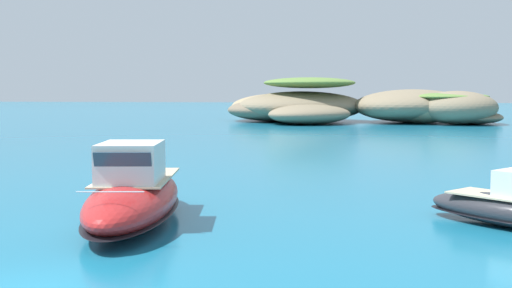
{
  "coord_description": "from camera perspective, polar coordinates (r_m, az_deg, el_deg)",
  "views": [
    {
      "loc": [
        7.1,
        -13.63,
        4.66
      ],
      "look_at": [
        2.75,
        19.99,
        1.76
      ],
      "focal_mm": 45.83,
      "sensor_mm": 36.0,
      "label": 1
    }
  ],
  "objects": [
    {
      "name": "motorboat_red",
      "position": [
        23.07,
        -10.63,
        -4.46
      ],
      "size": [
        4.11,
        9.91,
        2.83
      ],
      "color": "red",
      "rests_on": "ground"
    },
    {
      "name": "islet_small",
      "position": [
        90.87,
        15.02,
        3.13
      ],
      "size": [
        23.53,
        23.7,
        4.52
      ],
      "color": "#84755B",
      "rests_on": "ground"
    },
    {
      "name": "islet_large",
      "position": [
        92.5,
        3.25,
        3.33
      ],
      "size": [
        23.6,
        27.19,
        6.15
      ],
      "color": "#84755B",
      "rests_on": "ground"
    }
  ]
}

